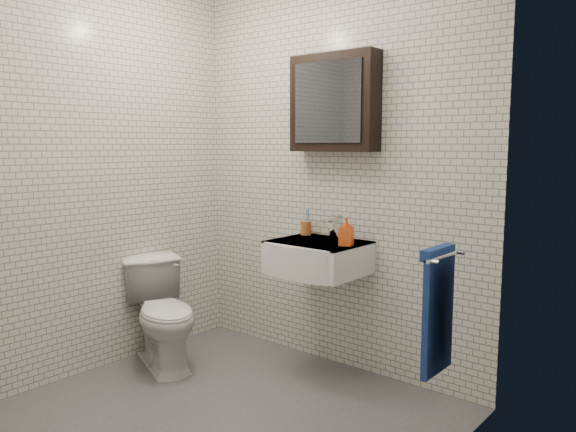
# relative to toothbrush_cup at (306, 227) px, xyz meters

# --- Properties ---
(ground) EXTENTS (2.20, 2.00, 0.01)m
(ground) POSITION_rel_toothbrush_cup_xyz_m (0.16, -0.92, -0.89)
(ground) COLOR #4D5055
(ground) RESTS_ON ground
(room_shell) EXTENTS (2.22, 2.02, 2.51)m
(room_shell) POSITION_rel_toothbrush_cup_xyz_m (0.16, -0.92, 0.57)
(room_shell) COLOR silver
(room_shell) RESTS_ON ground
(washbasin) EXTENTS (0.55, 0.50, 0.20)m
(washbasin) POSITION_rel_toothbrush_cup_xyz_m (0.21, -0.19, -0.14)
(washbasin) COLOR white
(washbasin) RESTS_ON room_shell
(faucet) EXTENTS (0.06, 0.20, 0.15)m
(faucet) POSITION_rel_toothbrush_cup_xyz_m (0.21, 0.01, 0.02)
(faucet) COLOR silver
(faucet) RESTS_ON washbasin
(mirror_cabinet) EXTENTS (0.60, 0.15, 0.60)m
(mirror_cabinet) POSITION_rel_toothbrush_cup_xyz_m (0.21, 0.00, 0.80)
(mirror_cabinet) COLOR black
(mirror_cabinet) RESTS_ON room_shell
(towel_rail) EXTENTS (0.09, 0.30, 0.58)m
(towel_rail) POSITION_rel_toothbrush_cup_xyz_m (1.21, -0.57, -0.17)
(towel_rail) COLOR silver
(towel_rail) RESTS_ON room_shell
(toothbrush_cup) EXTENTS (0.08, 0.08, 0.20)m
(toothbrush_cup) POSITION_rel_toothbrush_cup_xyz_m (0.00, 0.00, 0.00)
(toothbrush_cup) COLOR #A75929
(toothbrush_cup) RESTS_ON washbasin
(soap_bottle) EXTENTS (0.10, 0.10, 0.17)m
(soap_bottle) POSITION_rel_toothbrush_cup_xyz_m (0.43, -0.16, 0.04)
(soap_bottle) COLOR #E44B18
(soap_bottle) RESTS_ON washbasin
(toilet) EXTENTS (0.78, 0.61, 0.70)m
(toilet) POSITION_rel_toothbrush_cup_xyz_m (-0.64, -0.69, -0.55)
(toilet) COLOR white
(toilet) RESTS_ON ground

